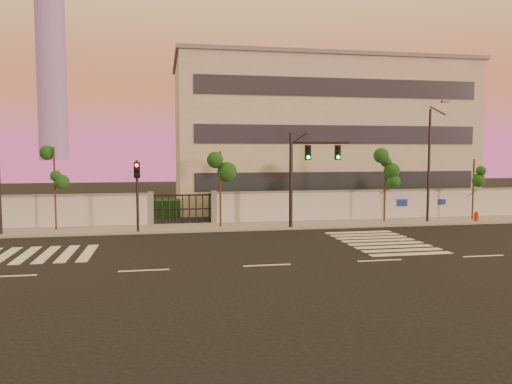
# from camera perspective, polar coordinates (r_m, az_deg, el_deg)

# --- Properties ---
(ground) EXTENTS (120.00, 120.00, 0.00)m
(ground) POSITION_cam_1_polar(r_m,az_deg,el_deg) (20.93, 1.27, -8.38)
(ground) COLOR black
(ground) RESTS_ON ground
(sidewalk) EXTENTS (60.00, 3.00, 0.15)m
(sidewalk) POSITION_cam_1_polar(r_m,az_deg,el_deg) (31.10, -2.70, -3.96)
(sidewalk) COLOR gray
(sidewalk) RESTS_ON ground
(perimeter_wall) EXTENTS (60.00, 0.36, 2.20)m
(perimeter_wall) POSITION_cam_1_polar(r_m,az_deg,el_deg) (32.45, -2.89, -1.82)
(perimeter_wall) COLOR silver
(perimeter_wall) RESTS_ON ground
(hedge_row) EXTENTS (41.00, 4.25, 1.80)m
(hedge_row) POSITION_cam_1_polar(r_m,az_deg,el_deg) (35.33, -1.77, -1.71)
(hedge_row) COLOR black
(hedge_row) RESTS_ON ground
(institutional_building) EXTENTS (24.40, 12.40, 12.25)m
(institutional_building) POSITION_cam_1_polar(r_m,az_deg,el_deg) (44.00, 6.94, 6.47)
(institutional_building) COLOR #B3AE98
(institutional_building) RESTS_ON ground
(distant_skyscraper) EXTENTS (16.00, 16.00, 118.00)m
(distant_skyscraper) POSITION_cam_1_polar(r_m,az_deg,el_deg) (311.38, -22.41, 14.88)
(distant_skyscraper) COLOR slate
(distant_skyscraper) RESTS_ON ground
(road_markings) EXTENTS (57.00, 7.62, 0.02)m
(road_markings) POSITION_cam_1_polar(r_m,az_deg,el_deg) (24.32, -4.23, -6.53)
(road_markings) COLOR silver
(road_markings) RESTS_ON ground
(street_tree_c) EXTENTS (1.32, 1.05, 5.00)m
(street_tree_c) POSITION_cam_1_polar(r_m,az_deg,el_deg) (31.19, -22.01, 2.38)
(street_tree_c) COLOR #382314
(street_tree_c) RESTS_ON ground
(street_tree_d) EXTENTS (1.52, 1.21, 4.75)m
(street_tree_d) POSITION_cam_1_polar(r_m,az_deg,el_deg) (30.26, -4.07, 2.31)
(street_tree_d) COLOR #382314
(street_tree_d) RESTS_ON ground
(street_tree_e) EXTENTS (1.34, 1.07, 4.79)m
(street_tree_e) POSITION_cam_1_polar(r_m,az_deg,el_deg) (33.44, 14.58, 2.43)
(street_tree_e) COLOR #382314
(street_tree_e) RESTS_ON ground
(street_tree_f) EXTENTS (1.39, 1.11, 4.22)m
(street_tree_f) POSITION_cam_1_polar(r_m,az_deg,el_deg) (36.69, 23.63, 1.73)
(street_tree_f) COLOR #382314
(street_tree_f) RESTS_ON ground
(traffic_signal_main) EXTENTS (3.65, 1.12, 5.84)m
(traffic_signal_main) POSITION_cam_1_polar(r_m,az_deg,el_deg) (30.28, 5.37, 2.67)
(traffic_signal_main) COLOR black
(traffic_signal_main) RESTS_ON ground
(traffic_signal_secondary) EXTENTS (0.33, 0.33, 4.23)m
(traffic_signal_secondary) POSITION_cam_1_polar(r_m,az_deg,el_deg) (29.15, -13.42, 0.51)
(traffic_signal_secondary) COLOR black
(traffic_signal_secondary) RESTS_ON ground
(streetlight_east) EXTENTS (0.47, 1.88, 7.83)m
(streetlight_east) POSITION_cam_1_polar(r_m,az_deg,el_deg) (34.17, 19.30, 3.56)
(streetlight_east) COLOR black
(streetlight_east) RESTS_ON ground
(fire_hydrant) EXTENTS (0.32, 0.30, 0.80)m
(fire_hydrant) POSITION_cam_1_polar(r_m,az_deg,el_deg) (36.02, 23.86, -2.65)
(fire_hydrant) COLOR #B4210C
(fire_hydrant) RESTS_ON ground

